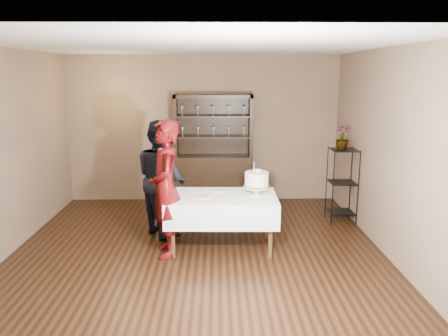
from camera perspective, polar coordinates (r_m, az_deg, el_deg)
The scene contains 14 objects.
floor at distance 6.07m, azimuth -3.43°, elevation -10.70°, with size 5.00×5.00×0.00m, color black.
ceiling at distance 5.60m, azimuth -3.79°, elevation 15.67°, with size 5.00×5.00×0.00m, color silver.
back_wall at distance 8.15m, azimuth -2.80°, elevation 5.08°, with size 5.00×0.02×2.70m, color brown.
wall_left at distance 6.31m, azimuth -26.91°, elevation 1.68°, with size 0.02×5.00×2.70m, color brown.
wall_right at distance 6.10m, azimuth 20.59°, elevation 1.89°, with size 0.02×5.00×2.70m, color brown.
china_hutch at distance 8.02m, azimuth -1.37°, elevation 0.00°, with size 1.40×0.48×2.00m.
plant_etagere at distance 7.28m, azimuth 15.17°, elevation -1.80°, with size 0.42×0.42×1.20m.
cake_table at distance 5.97m, azimuth -0.30°, elevation -5.27°, with size 1.51×0.95×0.74m.
woman at distance 5.72m, azimuth -7.62°, elevation -2.70°, with size 0.66×0.43×1.80m, color #380509.
man at distance 6.52m, azimuth -8.19°, elevation -1.26°, with size 0.83×0.65×1.71m, color black.
cake at distance 5.93m, azimuth 4.28°, elevation -1.65°, with size 0.40×0.40×0.50m.
plate_near at distance 5.85m, azimuth -2.61°, elevation -3.77°, with size 0.20×0.20×0.01m, color white.
plate_far at distance 6.15m, azimuth -0.55°, elevation -2.95°, with size 0.18×0.18×0.01m, color white.
potted_plant at distance 7.14m, azimuth 15.18°, elevation 3.81°, with size 0.20×0.20×0.36m, color #4C6831.
Camera 1 is at (0.27, -5.58, 2.36)m, focal length 35.00 mm.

